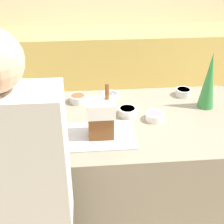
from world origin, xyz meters
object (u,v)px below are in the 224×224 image
decorative_tree (209,81)px  candy_bowl_beside_tree (127,111)px  baking_tray (101,136)px  candy_bowl_behind_tray (155,116)px  candy_bowl_center_rear (78,98)px  person (22,213)px  candy_bowl_front_corner (111,95)px  candy_bowl_near_tray_right (183,92)px  gingerbread_house (101,117)px

decorative_tree → candy_bowl_beside_tree: (-0.55, -0.07, -0.16)m
baking_tray → decorative_tree: 0.81m
baking_tray → candy_bowl_behind_tray: bearing=23.8°
candy_bowl_center_rear → person: 1.00m
baking_tray → candy_bowl_front_corner: 0.49m
baking_tray → candy_bowl_beside_tree: bearing=50.7°
baking_tray → person: person is taller
candy_bowl_center_rear → person: (-0.24, -0.97, -0.05)m
candy_bowl_near_tray_right → candy_bowl_behind_tray: size_ratio=0.95×
baking_tray → decorative_tree: decorative_tree is taller
gingerbread_house → candy_bowl_beside_tree: size_ratio=2.71×
baking_tray → candy_bowl_near_tray_right: (0.63, 0.48, 0.02)m
candy_bowl_behind_tray → candy_bowl_front_corner: bearing=127.8°
baking_tray → candy_bowl_near_tray_right: size_ratio=3.55×
candy_bowl_beside_tree → person: size_ratio=0.07×
gingerbread_house → candy_bowl_beside_tree: bearing=50.7°
baking_tray → candy_bowl_near_tray_right: candy_bowl_near_tray_right is taller
candy_bowl_near_tray_right → decorative_tree: bearing=-60.1°
candy_bowl_near_tray_right → baking_tray: bearing=-142.9°
candy_bowl_near_tray_right → candy_bowl_behind_tray: candy_bowl_near_tray_right is taller
candy_bowl_center_rear → gingerbread_house: bearing=-72.6°
candy_bowl_beside_tree → candy_bowl_center_rear: size_ratio=1.00×
candy_bowl_near_tray_right → candy_bowl_beside_tree: bearing=-150.6°
decorative_tree → candy_bowl_center_rear: (-0.87, 0.14, -0.16)m
baking_tray → candy_bowl_behind_tray: size_ratio=3.37×
candy_bowl_near_tray_right → candy_bowl_behind_tray: bearing=-130.9°
candy_bowl_near_tray_right → candy_bowl_behind_tray: 0.43m
candy_bowl_center_rear → candy_bowl_front_corner: 0.24m
baking_tray → candy_bowl_center_rear: size_ratio=3.37×
candy_bowl_behind_tray → baking_tray: bearing=-156.2°
decorative_tree → candy_bowl_beside_tree: 0.58m
decorative_tree → candy_bowl_behind_tray: (-0.38, -0.14, -0.17)m
baking_tray → candy_bowl_center_rear: 0.46m
decorative_tree → candy_bowl_near_tray_right: 0.26m
candy_bowl_behind_tray → gingerbread_house: bearing=-156.2°
candy_bowl_front_corner → person: bearing=-115.1°
candy_bowl_behind_tray → decorative_tree: bearing=20.7°
candy_bowl_beside_tree → candy_bowl_front_corner: candy_bowl_beside_tree is taller
person → candy_bowl_near_tray_right: bearing=45.0°
candy_bowl_center_rear → candy_bowl_behind_tray: size_ratio=1.00×
decorative_tree → person: bearing=-143.2°
decorative_tree → candy_bowl_center_rear: bearing=170.8°
candy_bowl_beside_tree → candy_bowl_behind_tray: (0.17, -0.07, -0.00)m
gingerbread_house → person: person is taller
candy_bowl_beside_tree → candy_bowl_behind_tray: bearing=-22.5°
candy_bowl_near_tray_right → person: person is taller
gingerbread_house → person: bearing=-125.4°
person → candy_bowl_front_corner: bearing=64.9°
decorative_tree → candy_bowl_center_rear: 0.90m
candy_bowl_behind_tray → candy_bowl_beside_tree: bearing=157.5°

